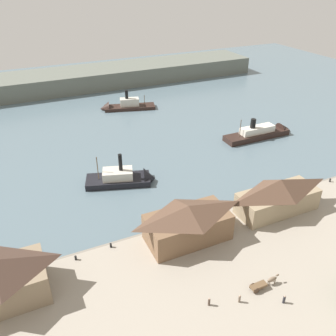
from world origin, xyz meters
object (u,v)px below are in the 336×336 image
at_px(pedestrian_near_east_shed, 284,300).
at_px(ferry_approaching_east, 122,106).
at_px(ferry_shed_central_terminal, 188,222).
at_px(mooring_post_center_west, 111,245).
at_px(horse_cart, 264,283).
at_px(pedestrian_near_west_shed, 209,302).
at_px(ferry_approaching_west, 263,132).
at_px(ferry_shed_west_terminal, 278,195).
at_px(ferry_shed_customs_shed, 1,279).
at_px(ferry_moored_east, 127,178).
at_px(mooring_post_center_east, 330,180).
at_px(mooring_post_west, 76,258).
at_px(pedestrian_by_tram, 239,299).

bearing_deg(pedestrian_near_east_shed, ferry_approaching_east, 87.05).
xyz_separation_m(ferry_shed_central_terminal, mooring_post_center_west, (-15.36, 4.05, -3.76)).
bearing_deg(pedestrian_near_east_shed, horse_cart, 103.29).
relative_size(pedestrian_near_west_shed, ferry_approaching_west, 0.06).
bearing_deg(ferry_approaching_east, ferry_shed_west_terminal, -82.64).
xyz_separation_m(ferry_shed_customs_shed, ferry_approaching_east, (47.80, 82.44, -4.40)).
relative_size(ferry_shed_customs_shed, ferry_approaching_west, 0.56).
distance_m(pedestrian_near_east_shed, ferry_moored_east, 50.41).
distance_m(ferry_shed_west_terminal, pedestrian_near_east_shed, 26.81).
xyz_separation_m(pedestrian_near_west_shed, ferry_approaching_west, (52.68, 53.11, -0.51)).
height_order(pedestrian_near_west_shed, mooring_post_center_east, pedestrian_near_west_shed).
xyz_separation_m(horse_cart, ferry_approaching_west, (41.93, 53.82, -0.69)).
relative_size(ferry_shed_west_terminal, horse_cart, 3.28).
bearing_deg(mooring_post_west, ferry_approaching_east, 65.84).
height_order(horse_cart, mooring_post_center_west, horse_cart).
height_order(mooring_post_west, ferry_moored_east, ferry_moored_east).
relative_size(mooring_post_center_east, mooring_post_west, 1.00).
relative_size(pedestrian_by_tram, ferry_approaching_west, 0.06).
distance_m(ferry_shed_west_terminal, pedestrian_by_tram, 29.16).
bearing_deg(pedestrian_by_tram, ferry_shed_customs_shed, 153.92).
bearing_deg(mooring_post_center_east, ferry_shed_customs_shed, -176.73).
xyz_separation_m(ferry_shed_central_terminal, pedestrian_near_west_shed, (-4.44, -16.42, -3.46)).
distance_m(pedestrian_near_west_shed, ferry_approaching_east, 99.80).
bearing_deg(horse_cart, ferry_shed_west_terminal, 45.46).
bearing_deg(pedestrian_by_tram, ferry_moored_east, 95.43).
height_order(pedestrian_by_tram, ferry_moored_east, ferry_moored_east).
bearing_deg(ferry_shed_customs_shed, ferry_approaching_east, 59.89).
height_order(ferry_moored_east, ferry_approaching_east, ferry_moored_east).
relative_size(pedestrian_near_east_shed, ferry_approaching_east, 0.07).
bearing_deg(pedestrian_near_west_shed, ferry_shed_central_terminal, 74.86).
distance_m(ferry_moored_east, ferry_approaching_east, 56.48).
relative_size(pedestrian_near_east_shed, mooring_post_west, 1.89).
distance_m(ferry_shed_customs_shed, ferry_shed_central_terminal, 35.20).
height_order(ferry_shed_central_terminal, pedestrian_near_west_shed, ferry_shed_central_terminal).
bearing_deg(mooring_post_center_west, ferry_moored_east, 64.15).
bearing_deg(pedestrian_near_east_shed, ferry_moored_east, 102.73).
relative_size(pedestrian_near_west_shed, mooring_post_center_east, 1.83).
relative_size(ferry_shed_customs_shed, horse_cart, 2.44).
bearing_deg(pedestrian_near_east_shed, ferry_shed_central_terminal, 108.91).
bearing_deg(mooring_post_west, pedestrian_by_tram, -42.96).
height_order(ferry_shed_customs_shed, mooring_post_west, ferry_shed_customs_shed).
xyz_separation_m(pedestrian_near_west_shed, ferry_approaching_east, (17.05, 98.33, -0.71)).
bearing_deg(ferry_shed_central_terminal, horse_cart, -69.77).
distance_m(mooring_post_west, mooring_post_center_west, 7.23).
relative_size(mooring_post_center_west, ferry_approaching_west, 0.04).
relative_size(ferry_shed_customs_shed, pedestrian_by_tram, 8.83).
bearing_deg(horse_cart, ferry_approaching_east, 86.36).
bearing_deg(mooring_post_center_east, pedestrian_near_west_shed, -157.33).
distance_m(ferry_shed_customs_shed, ferry_moored_east, 42.54).
bearing_deg(pedestrian_near_east_shed, pedestrian_by_tram, 154.15).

